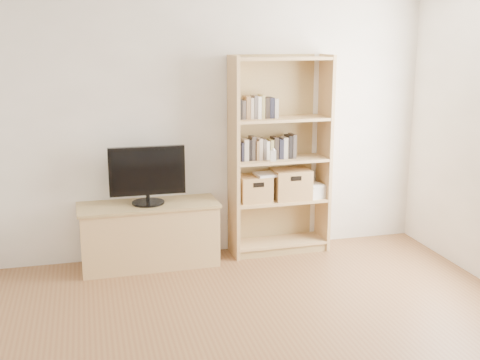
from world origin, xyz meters
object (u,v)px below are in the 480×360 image
object	(u,v)px
tv_stand	(149,236)
basket_right	(291,184)
baby_monitor	(273,156)
television	(147,175)
basket_left	(255,189)
bookshelf	(280,156)
laptop	(270,174)

from	to	relation	value
tv_stand	basket_right	world-z (taller)	basket_right
baby_monitor	basket_right	bearing A→B (deg)	40.40
television	basket_left	xyz separation A→B (m)	(1.06, 0.05, -0.21)
bookshelf	baby_monitor	xyz separation A→B (m)	(-0.11, -0.11, 0.03)
laptop	basket_left	bearing A→B (deg)	172.66
bookshelf	baby_monitor	size ratio (longest dim) A/B	19.00
tv_stand	baby_monitor	xyz separation A→B (m)	(1.22, -0.05, 0.73)
basket_left	basket_right	distance (m)	0.39
bookshelf	television	distance (m)	1.33
bookshelf	tv_stand	bearing A→B (deg)	-178.93
baby_monitor	television	bearing A→B (deg)	-167.95
bookshelf	basket_left	bearing A→B (deg)	-178.81
basket_right	tv_stand	bearing A→B (deg)	-177.27
baby_monitor	laptop	xyz separation A→B (m)	(0.00, 0.10, -0.20)
tv_stand	basket_left	world-z (taller)	basket_left
tv_stand	television	world-z (taller)	television
bookshelf	basket_left	world-z (taller)	bookshelf
basket_left	basket_right	bearing A→B (deg)	0.02
tv_stand	baby_monitor	size ratio (longest dim) A/B	12.27
tv_stand	bookshelf	bearing A→B (deg)	1.50
basket_left	laptop	xyz separation A→B (m)	(0.16, -0.00, 0.14)
bookshelf	basket_right	distance (m)	0.32
television	baby_monitor	world-z (taller)	television
tv_stand	laptop	bearing A→B (deg)	0.90
television	basket_left	distance (m)	1.09
bookshelf	laptop	world-z (taller)	bookshelf
bookshelf	laptop	bearing A→B (deg)	-171.96
basket_left	baby_monitor	bearing A→B (deg)	-34.14
tv_stand	television	bearing A→B (deg)	178.74
television	basket_left	size ratio (longest dim) A/B	2.28
laptop	tv_stand	bearing A→B (deg)	176.43
bookshelf	laptop	distance (m)	0.20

